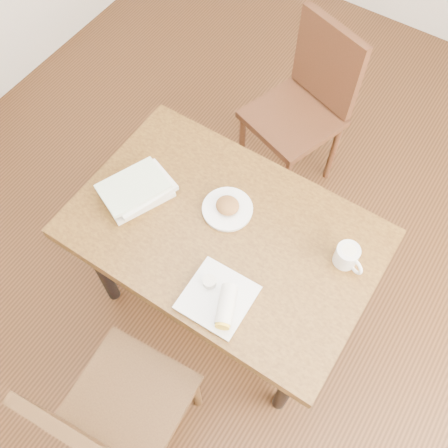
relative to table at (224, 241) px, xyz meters
The scene contains 9 objects.
ground 0.67m from the table, ahead, with size 4.00×5.00×0.01m, color #472814.
room_walls 0.97m from the table, ahead, with size 4.02×5.02×2.80m.
table is the anchor object (origin of this frame).
chair_near 0.78m from the table, 88.18° to the right, with size 0.46×0.46×0.95m.
chair_far 0.97m from the table, 97.35° to the left, with size 0.53×0.53×0.95m.
plate_scone 0.14m from the table, 114.55° to the left, with size 0.20×0.20×0.06m.
coffee_mug 0.49m from the table, 16.87° to the left, with size 0.13×0.09×0.09m.
plate_burrito 0.32m from the table, 59.46° to the right, with size 0.24×0.24×0.08m.
book_stack 0.40m from the table, behind, with size 0.27×0.32×0.07m.
Camera 1 is at (0.51, -0.78, 2.45)m, focal length 40.00 mm.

